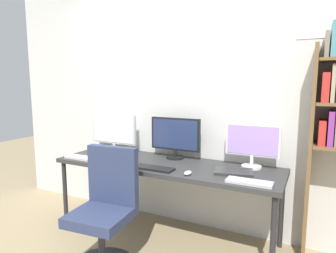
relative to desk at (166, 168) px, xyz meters
The scene contains 11 objects.
wall_back 0.74m from the desk, 89.81° to the left, with size 4.57×0.11×2.60m.
desk is the anchor object (origin of this frame).
office_chair 0.77m from the desk, 106.11° to the right, with size 0.52×0.52×0.99m.
monitor_left 0.84m from the desk, 164.52° to the left, with size 0.58×0.18×0.42m.
monitor_center 0.35m from the desk, 90.00° to the left, with size 0.53×0.18×0.42m.
monitor_right 0.84m from the desk, 15.47° to the left, with size 0.48×0.18×0.40m.
keyboard_left 0.87m from the desk, 164.63° to the right, with size 0.36×0.13×0.02m, color silver.
keyboard_center 0.24m from the desk, 90.00° to the right, with size 0.37×0.13×0.02m, color black.
keyboard_right 0.87m from the desk, 15.37° to the right, with size 0.35×0.13×0.02m, color silver.
computer_mouse 0.42m from the desk, 35.96° to the right, with size 0.06×0.10×0.03m, color silver.
laptop_closed 0.67m from the desk, ahead, with size 0.32×0.22×0.02m, color #2D2D2D.
Camera 1 is at (1.26, -1.85, 1.49)m, focal length 31.58 mm.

